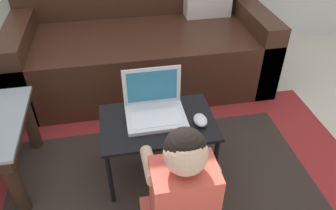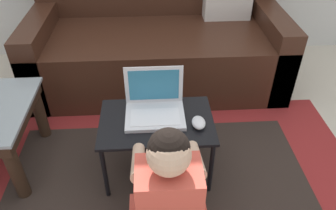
# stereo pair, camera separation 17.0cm
# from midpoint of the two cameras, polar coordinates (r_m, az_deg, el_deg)

# --- Properties ---
(ground_plane) EXTENTS (16.00, 16.00, 0.00)m
(ground_plane) POSITION_cam_midpoint_polar(r_m,az_deg,el_deg) (1.91, 0.01, -12.48)
(ground_plane) COLOR beige
(area_rug) EXTENTS (2.33, 1.67, 0.01)m
(area_rug) POSITION_cam_midpoint_polar(r_m,az_deg,el_deg) (1.81, -3.17, -16.49)
(area_rug) COLOR maroon
(area_rug) RESTS_ON ground_plane
(couch) EXTENTS (1.86, 0.90, 0.91)m
(couch) POSITION_cam_midpoint_polar(r_m,az_deg,el_deg) (2.60, -6.31, 10.71)
(couch) COLOR #381E14
(couch) RESTS_ON ground_plane
(laptop_desk) EXTENTS (0.59, 0.39, 0.37)m
(laptop_desk) POSITION_cam_midpoint_polar(r_m,az_deg,el_deg) (1.72, -4.60, -4.03)
(laptop_desk) COLOR black
(laptop_desk) RESTS_ON ground_plane
(laptop) EXTENTS (0.31, 0.23, 0.24)m
(laptop) POSITION_cam_midpoint_polar(r_m,az_deg,el_deg) (1.70, -5.15, -0.88)
(laptop) COLOR silver
(laptop) RESTS_ON laptop_desk
(computer_mouse) EXTENTS (0.07, 0.10, 0.04)m
(computer_mouse) POSITION_cam_midpoint_polar(r_m,az_deg,el_deg) (1.66, 2.76, -2.75)
(computer_mouse) COLOR silver
(computer_mouse) RESTS_ON laptop_desk
(person_seated) EXTENTS (0.36, 0.41, 0.68)m
(person_seated) POSITION_cam_midpoint_polar(r_m,az_deg,el_deg) (1.45, -0.82, -16.47)
(person_seated) COLOR #CC4C3D
(person_seated) RESTS_ON ground_plane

